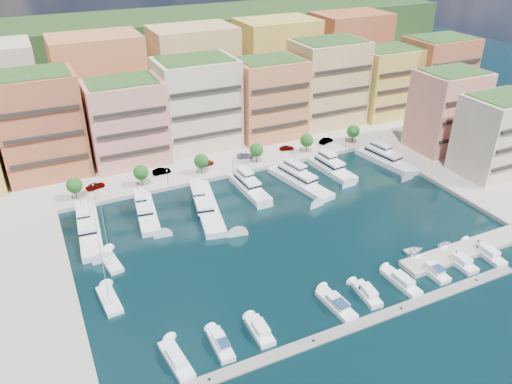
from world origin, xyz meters
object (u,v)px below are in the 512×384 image
(yacht_1, at_px, (146,211))
(tree_2, at_px, (201,161))
(cruiser_7, at_px, (433,271))
(tree_1, at_px, (141,173))
(cruiser_2, at_px, (260,331))
(car_5, at_px, (326,141))
(cruiser_0, at_px, (176,360))
(lamppost_4, at_px, (346,139))
(lamppost_1, at_px, (167,175))
(yacht_0, at_px, (88,227))
(cruiser_8, at_px, (460,262))
(sailboat_2, at_px, (110,262))
(person_1, at_px, (478,243))
(yacht_3, at_px, (249,186))
(cruiser_4, at_px, (336,305))
(lamppost_0, at_px, (94,190))
(yacht_6, at_px, (384,158))
(car_2, at_px, (206,163))
(tree_4, at_px, (307,140))
(yacht_5, at_px, (331,167))
(car_0, at_px, (95,186))
(tender_0, at_px, (414,250))
(tree_3, at_px, (256,150))
(lamppost_3, at_px, (292,150))
(cruiser_9, at_px, (486,253))
(cruiser_1, at_px, (221,345))
(lamppost_2, at_px, (233,162))
(cruiser_6, at_px, (401,282))
(car_4, at_px, (287,148))
(sailboat_1, at_px, (110,301))
(cruiser_5, at_px, (367,294))
(tender_2, at_px, (445,245))
(tree_0, at_px, (74,185))
(tree_5, at_px, (353,131))
(yacht_2, at_px, (205,204))
(car_1, at_px, (162,171))

(yacht_1, bearing_deg, tree_2, 34.74)
(cruiser_7, bearing_deg, tree_1, 126.01)
(cruiser_2, relative_size, car_5, 1.46)
(cruiser_0, bearing_deg, lamppost_4, 38.82)
(lamppost_1, height_order, yacht_1, yacht_1)
(yacht_0, relative_size, cruiser_8, 2.89)
(sailboat_2, xyz_separation_m, person_1, (69.44, -28.10, 1.52))
(tree_2, xyz_separation_m, yacht_3, (8.12, -11.97, -3.53))
(cruiser_4, bearing_deg, cruiser_7, 0.06)
(lamppost_0, relative_size, yacht_6, 0.21)
(cruiser_4, height_order, car_2, car_2)
(tree_4, distance_m, yacht_5, 12.37)
(car_0, bearing_deg, tree_1, -124.74)
(tender_0, bearing_deg, cruiser_4, 114.80)
(tree_3, bearing_deg, lamppost_3, -12.95)
(yacht_1, distance_m, cruiser_9, 74.22)
(yacht_3, xyz_separation_m, cruiser_0, (-33.47, -46.13, -0.66))
(lamppost_3, distance_m, yacht_3, 20.50)
(tree_2, xyz_separation_m, cruiser_1, (-17.97, -58.10, -4.17))
(lamppost_2, xyz_separation_m, cruiser_6, (10.57, -55.80, -3.28))
(person_1, bearing_deg, car_5, -116.54)
(car_4, bearing_deg, sailboat_1, 136.51)
(car_4, bearing_deg, person_1, -158.04)
(car_0, bearing_deg, cruiser_2, 177.54)
(cruiser_5, distance_m, cruiser_6, 7.90)
(cruiser_7, relative_size, sailboat_2, 0.56)
(lamppost_2, height_order, cruiser_9, lamppost_2)
(tender_2, bearing_deg, lamppost_0, 41.99)
(yacht_0, xyz_separation_m, cruiser_1, (13.60, -43.66, -0.64))
(tree_0, bearing_deg, car_2, 6.98)
(tree_1, distance_m, cruiser_2, 58.44)
(car_2, relative_size, car_4, 1.12)
(lamppost_2, xyz_separation_m, car_0, (-35.00, 5.81, -2.02))
(lamppost_1, height_order, car_5, lamppost_1)
(tree_1, height_order, tree_5, same)
(tree_1, height_order, cruiser_6, tree_1)
(sailboat_2, bearing_deg, lamppost_1, 52.61)
(lamppost_0, relative_size, cruiser_7, 0.57)
(yacht_0, height_order, cruiser_6, yacht_0)
(tree_5, distance_m, yacht_2, 55.31)
(cruiser_2, distance_m, tender_2, 46.44)
(yacht_1, distance_m, yacht_3, 26.59)
(yacht_1, xyz_separation_m, car_1, (8.77, 17.26, 0.70))
(lamppost_3, bearing_deg, car_5, 20.77)
(lamppost_2, distance_m, yacht_5, 26.66)
(lamppost_2, relative_size, yacht_2, 0.17)
(yacht_5, bearing_deg, cruiser_7, -98.03)
(car_5, bearing_deg, cruiser_2, 121.51)
(cruiser_6, bearing_deg, lamppost_3, 82.41)
(tree_5, xyz_separation_m, car_5, (-7.15, 3.33, -2.94))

